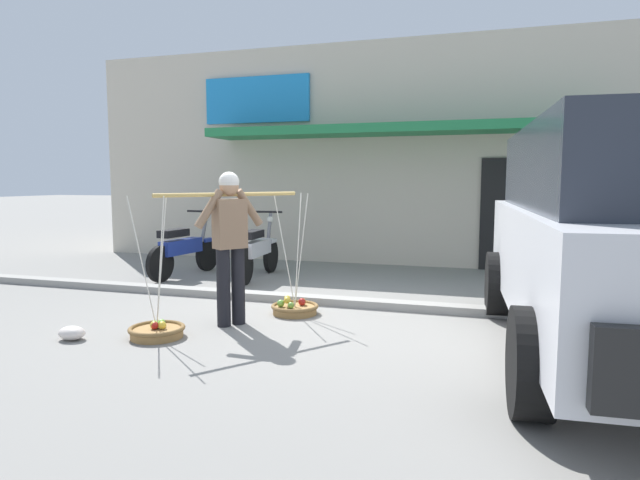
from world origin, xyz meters
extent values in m
plane|color=gray|center=(0.00, 0.00, 0.00)|extent=(90.00, 90.00, 0.00)
cube|color=gray|center=(0.00, 0.70, 0.05)|extent=(20.00, 0.24, 0.10)
cylinder|color=black|center=(-0.47, -0.52, 0.43)|extent=(0.15, 0.15, 0.86)
cylinder|color=black|center=(-0.58, -0.66, 0.43)|extent=(0.15, 0.15, 0.86)
cube|color=#84664C|center=(-0.52, -0.59, 1.13)|extent=(0.36, 0.39, 0.54)
sphere|color=tan|center=(-0.52, -0.59, 1.53)|extent=(0.21, 0.21, 0.21)
sphere|color=silver|center=(-0.52, -0.59, 1.58)|extent=(0.22, 0.22, 0.22)
cylinder|color=#84664C|center=(-0.38, -0.40, 1.30)|extent=(0.27, 0.32, 0.43)
cylinder|color=#84664C|center=(-0.67, -0.78, 1.30)|extent=(0.27, 0.32, 0.43)
cylinder|color=tan|center=(-0.52, -0.59, 1.45)|extent=(1.04, 1.39, 0.04)
cylinder|color=#9E7542|center=(-0.02, 0.09, 0.04)|extent=(0.53, 0.53, 0.09)
torus|color=brown|center=(-0.02, 0.09, 0.10)|extent=(0.57, 0.57, 0.05)
sphere|color=#63993A|center=(-0.03, -0.02, 0.13)|extent=(0.08, 0.08, 0.08)
sphere|color=gold|center=(0.04, 0.21, 0.13)|extent=(0.08, 0.08, 0.08)
sphere|color=#6FAB41|center=(-0.18, 0.03, 0.13)|extent=(0.09, 0.09, 0.09)
sphere|color=#AA1F1A|center=(0.04, 0.17, 0.14)|extent=(0.09, 0.09, 0.09)
sphere|color=gold|center=(-0.09, 0.02, 0.18)|extent=(0.08, 0.08, 0.08)
sphere|color=gold|center=(-0.12, 0.10, 0.18)|extent=(0.08, 0.08, 0.08)
cylinder|color=silver|center=(-0.02, 0.21, 0.77)|extent=(0.01, 0.25, 1.36)
cylinder|color=silver|center=(-0.12, 0.03, 0.77)|extent=(0.22, 0.13, 1.36)
cylinder|color=silver|center=(0.08, 0.03, 0.77)|extent=(0.22, 0.13, 1.36)
cylinder|color=#9E7542|center=(-1.03, -1.27, 0.04)|extent=(0.53, 0.53, 0.09)
torus|color=brown|center=(-1.03, -1.27, 0.10)|extent=(0.57, 0.57, 0.05)
sphere|color=gold|center=(-1.04, -1.29, 0.13)|extent=(0.08, 0.08, 0.08)
sphere|color=#B2201C|center=(-1.04, -1.29, 0.13)|extent=(0.08, 0.08, 0.08)
sphere|color=#6FAC41|center=(-1.02, -1.19, 0.13)|extent=(0.08, 0.08, 0.08)
sphere|color=yellow|center=(-0.97, -1.26, 0.13)|extent=(0.08, 0.08, 0.08)
sphere|color=#77B846|center=(-1.05, -1.26, 0.13)|extent=(0.09, 0.09, 0.09)
cylinder|color=silver|center=(-1.03, -1.15, 0.77)|extent=(0.01, 0.25, 1.36)
cylinder|color=silver|center=(-1.13, -1.33, 0.77)|extent=(0.22, 0.13, 1.36)
cylinder|color=silver|center=(-0.92, -1.33, 0.77)|extent=(0.22, 0.13, 1.36)
cylinder|color=black|center=(-2.61, 2.65, 0.29)|extent=(0.15, 0.59, 0.58)
cylinder|color=black|center=(-2.76, 1.42, 0.29)|extent=(0.15, 0.59, 0.58)
cube|color=navy|center=(-2.61, 2.65, 0.55)|extent=(0.17, 0.30, 0.06)
cube|color=navy|center=(-2.70, 1.94, 0.51)|extent=(0.31, 0.92, 0.24)
cube|color=black|center=(-2.72, 1.76, 0.75)|extent=(0.29, 0.58, 0.12)
cylinder|color=slate|center=(-2.62, 2.55, 0.68)|extent=(0.10, 0.30, 0.76)
cylinder|color=black|center=(-2.63, 2.47, 1.07)|extent=(0.54, 0.10, 0.04)
sphere|color=silver|center=(-2.61, 2.63, 0.93)|extent=(0.11, 0.11, 0.11)
cylinder|color=black|center=(-1.47, 2.84, 0.29)|extent=(0.11, 0.58, 0.58)
cylinder|color=black|center=(-1.39, 1.60, 0.29)|extent=(0.11, 0.58, 0.58)
cube|color=silver|center=(-1.47, 2.84, 0.55)|extent=(0.16, 0.29, 0.06)
cube|color=silver|center=(-1.42, 2.12, 0.51)|extent=(0.25, 0.91, 0.24)
cube|color=black|center=(-1.41, 1.94, 0.75)|extent=(0.25, 0.57, 0.12)
cylinder|color=slate|center=(-1.46, 2.74, 0.68)|extent=(0.08, 0.30, 0.76)
cylinder|color=black|center=(-1.46, 2.66, 1.07)|extent=(0.54, 0.07, 0.04)
sphere|color=silver|center=(-1.47, 2.82, 0.93)|extent=(0.11, 0.11, 0.11)
cube|color=silver|center=(3.34, -0.65, 0.86)|extent=(2.20, 4.81, 0.96)
cube|color=#282D38|center=(3.33, -0.50, 1.72)|extent=(1.94, 3.77, 0.76)
cylinder|color=black|center=(2.49, -2.17, 0.38)|extent=(0.31, 0.78, 0.76)
cylinder|color=black|center=(2.30, 0.74, 0.38)|extent=(0.31, 0.78, 0.76)
cube|color=beige|center=(0.61, 6.79, 2.10)|extent=(13.00, 5.00, 4.20)
cube|color=#237F47|center=(0.61, 3.79, 2.50)|extent=(7.15, 1.00, 0.16)
cube|color=#1E84D1|center=(-2.32, 4.24, 3.20)|extent=(2.20, 0.08, 0.90)
cube|color=black|center=(2.56, 4.27, 1.00)|extent=(1.10, 0.06, 2.00)
ellipsoid|color=silver|center=(-1.80, -1.60, 0.07)|extent=(0.28, 0.22, 0.14)
camera|label=1|loc=(2.20, -5.99, 1.60)|focal=30.80mm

